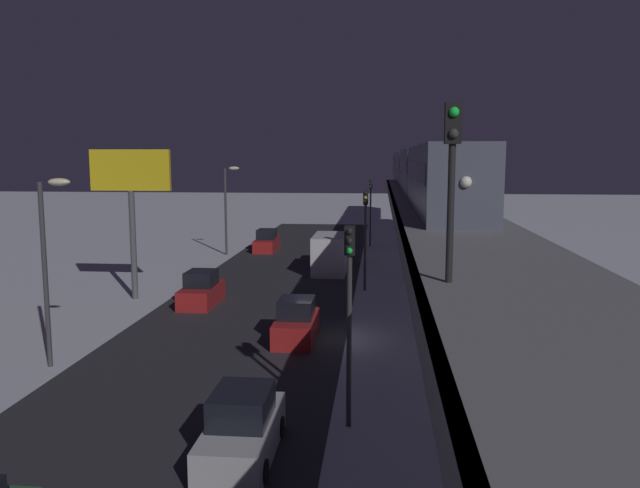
% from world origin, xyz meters
% --- Properties ---
extents(ground_plane, '(240.00, 240.00, 0.00)m').
position_xyz_m(ground_plane, '(0.00, 0.00, 0.00)').
color(ground_plane, silver).
extents(avenue_asphalt, '(11.00, 101.97, 0.01)m').
position_xyz_m(avenue_asphalt, '(4.31, 0.00, 0.00)').
color(avenue_asphalt, '#28282D').
rests_on(avenue_asphalt, ground_plane).
extents(elevated_railway, '(5.00, 101.97, 5.65)m').
position_xyz_m(elevated_railway, '(-5.85, -0.00, 4.87)').
color(elevated_railway, slate).
rests_on(elevated_railway, ground_plane).
extents(subway_train, '(2.94, 74.07, 3.40)m').
position_xyz_m(subway_train, '(-5.94, -32.74, 7.43)').
color(subway_train, '#4C5160').
rests_on(subway_train, elevated_railway).
extents(rail_signal, '(0.36, 0.41, 4.00)m').
position_xyz_m(rail_signal, '(-4.27, 14.52, 8.38)').
color(rail_signal, black).
rests_on(rail_signal, elevated_railway).
extents(sedan_silver, '(1.91, 4.50, 1.97)m').
position_xyz_m(sedan_silver, '(1.11, 12.02, 0.78)').
color(sedan_silver, '#B2B2B7').
rests_on(sedan_silver, ground_plane).
extents(sedan_red, '(1.80, 4.37, 1.97)m').
position_xyz_m(sedan_red, '(7.51, -27.57, 0.80)').
color(sedan_red, '#A51E1E').
rests_on(sedan_red, ground_plane).
extents(sedan_red_2, '(1.80, 4.07, 1.97)m').
position_xyz_m(sedan_red_2, '(1.11, 0.30, 0.80)').
color(sedan_red_2, '#A51E1E').
rests_on(sedan_red_2, ground_plane).
extents(sedan_red_3, '(1.80, 4.20, 1.97)m').
position_xyz_m(sedan_red_3, '(7.51, -6.31, 0.80)').
color(sedan_red_3, '#A51E1E').
rests_on(sedan_red_3, ground_plane).
extents(box_truck, '(2.40, 7.40, 2.80)m').
position_xyz_m(box_truck, '(0.91, -18.21, 1.35)').
color(box_truck, '#A51E1E').
rests_on(box_truck, ground_plane).
extents(traffic_light_near, '(0.32, 0.44, 6.40)m').
position_xyz_m(traffic_light_near, '(-1.79, 9.66, 4.20)').
color(traffic_light_near, '#2D2D2D').
rests_on(traffic_light_near, ground_plane).
extents(traffic_light_mid, '(0.32, 0.44, 6.40)m').
position_xyz_m(traffic_light_mid, '(-1.79, -11.02, 4.20)').
color(traffic_light_mid, '#2D2D2D').
rests_on(traffic_light_mid, ground_plane).
extents(traffic_light_far, '(0.32, 0.44, 6.40)m').
position_xyz_m(traffic_light_far, '(-1.79, -31.70, 4.20)').
color(traffic_light_far, '#2D2D2D').
rests_on(traffic_light_far, ground_plane).
extents(commercial_billboard, '(4.80, 0.36, 8.90)m').
position_xyz_m(commercial_billboard, '(11.93, -7.43, 6.83)').
color(commercial_billboard, '#4C4C51').
rests_on(commercial_billboard, ground_plane).
extents(street_lamp_near, '(1.35, 0.44, 7.65)m').
position_xyz_m(street_lamp_near, '(10.38, 5.00, 4.81)').
color(street_lamp_near, '#38383D').
rests_on(street_lamp_near, ground_plane).
extents(street_lamp_far, '(1.35, 0.44, 7.65)m').
position_xyz_m(street_lamp_far, '(10.38, -25.00, 4.81)').
color(street_lamp_far, '#38383D').
rests_on(street_lamp_far, ground_plane).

